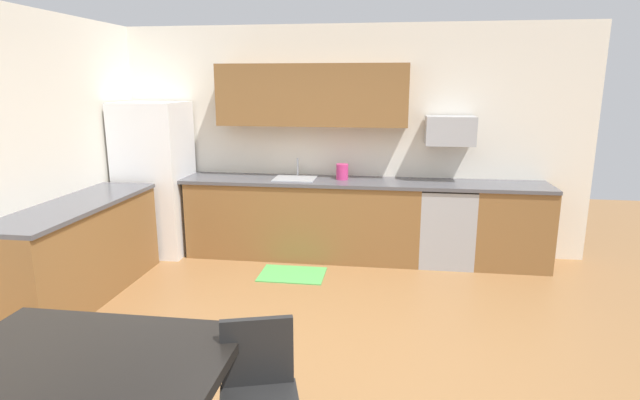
{
  "coord_description": "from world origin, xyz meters",
  "views": [
    {
      "loc": [
        0.63,
        -3.43,
        2.04
      ],
      "look_at": [
        0.0,
        1.0,
        1.0
      ],
      "focal_mm": 28.43,
      "sensor_mm": 36.0,
      "label": 1
    }
  ],
  "objects_px": {
    "refrigerator": "(155,179)",
    "dining_table": "(89,366)",
    "oven_range": "(445,224)",
    "chair_near_table": "(259,390)",
    "kettle": "(342,173)",
    "microwave": "(450,131)"
  },
  "relations": [
    {
      "from": "chair_near_table",
      "to": "kettle",
      "type": "distance_m",
      "value": 3.59
    },
    {
      "from": "oven_range",
      "to": "chair_near_table",
      "type": "xyz_separation_m",
      "value": [
        -1.27,
        -3.5,
        0.05
      ]
    },
    {
      "from": "refrigerator",
      "to": "oven_range",
      "type": "bearing_deg",
      "value": 1.33
    },
    {
      "from": "refrigerator",
      "to": "dining_table",
      "type": "distance_m",
      "value": 3.84
    },
    {
      "from": "dining_table",
      "to": "oven_range",
      "type": "bearing_deg",
      "value": 60.3
    },
    {
      "from": "dining_table",
      "to": "chair_near_table",
      "type": "distance_m",
      "value": 0.85
    },
    {
      "from": "dining_table",
      "to": "microwave",
      "type": "bearing_deg",
      "value": 60.96
    },
    {
      "from": "refrigerator",
      "to": "oven_range",
      "type": "relative_size",
      "value": 2.0
    },
    {
      "from": "oven_range",
      "to": "kettle",
      "type": "height_order",
      "value": "kettle"
    },
    {
      "from": "oven_range",
      "to": "kettle",
      "type": "xyz_separation_m",
      "value": [
        -1.2,
        0.05,
        0.56
      ]
    },
    {
      "from": "microwave",
      "to": "kettle",
      "type": "height_order",
      "value": "microwave"
    },
    {
      "from": "dining_table",
      "to": "kettle",
      "type": "xyz_separation_m",
      "value": [
        0.89,
        3.71,
        0.35
      ]
    },
    {
      "from": "refrigerator",
      "to": "oven_range",
      "type": "height_order",
      "value": "refrigerator"
    },
    {
      "from": "refrigerator",
      "to": "microwave",
      "type": "height_order",
      "value": "refrigerator"
    },
    {
      "from": "refrigerator",
      "to": "oven_range",
      "type": "xyz_separation_m",
      "value": [
        3.45,
        0.08,
        -0.46
      ]
    },
    {
      "from": "microwave",
      "to": "dining_table",
      "type": "xyz_separation_m",
      "value": [
        -2.09,
        -3.76,
        -0.85
      ]
    },
    {
      "from": "microwave",
      "to": "chair_near_table",
      "type": "xyz_separation_m",
      "value": [
        -1.27,
        -3.6,
        -1.01
      ]
    },
    {
      "from": "refrigerator",
      "to": "dining_table",
      "type": "bearing_deg",
      "value": -69.23
    },
    {
      "from": "microwave",
      "to": "kettle",
      "type": "distance_m",
      "value": 1.3
    },
    {
      "from": "refrigerator",
      "to": "oven_range",
      "type": "distance_m",
      "value": 3.48
    },
    {
      "from": "microwave",
      "to": "kettle",
      "type": "relative_size",
      "value": 2.7
    },
    {
      "from": "chair_near_table",
      "to": "oven_range",
      "type": "bearing_deg",
      "value": 70.02
    }
  ]
}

